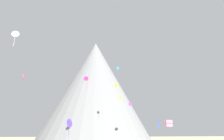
# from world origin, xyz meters

# --- Properties ---
(rock_massif) EXTENTS (74.23, 74.23, 54.63)m
(rock_massif) POSITION_xyz_m (1.69, 93.76, 25.54)
(rock_massif) COLOR slate
(rock_massif) RESTS_ON ground_plane
(kite_gold_mid) EXTENTS (1.06, 1.01, 3.93)m
(kite_gold_mid) POSITION_xyz_m (5.66, 41.76, 15.23)
(kite_gold_mid) COLOR gold
(kite_yellow_mid) EXTENTS (0.99, 0.99, 1.23)m
(kite_yellow_mid) POSITION_xyz_m (2.78, 32.76, 17.49)
(kite_yellow_mid) COLOR yellow
(kite_white_high) EXTENTS (2.20, 0.93, 5.07)m
(kite_white_high) POSITION_xyz_m (-26.79, 35.81, 32.64)
(kite_white_high) COLOR white
(kite_cyan_high) EXTENTS (1.03, 1.04, 3.68)m
(kite_cyan_high) POSITION_xyz_m (6.85, 52.74, 28.19)
(kite_cyan_high) COLOR #33BCDB
(kite_blue_low) EXTENTS (2.14, 2.57, 2.43)m
(kite_blue_low) POSITION_xyz_m (16.57, 37.69, 7.15)
(kite_blue_low) COLOR blue
(kite_indigo_low) EXTENTS (1.97, 2.36, 5.68)m
(kite_indigo_low) POSITION_xyz_m (-10.04, 39.92, 7.21)
(kite_indigo_low) COLOR #5138B2
(kite_violet_mid) EXTENTS (1.59, 1.39, 1.79)m
(kite_violet_mid) POSITION_xyz_m (12.17, 57.04, 15.31)
(kite_violet_mid) COLOR purple
(kite_pink_low) EXTENTS (1.42, 1.40, 1.40)m
(kite_pink_low) POSITION_xyz_m (11.97, 18.81, 6.61)
(kite_pink_low) COLOR pink
(kite_rainbow_mid) EXTENTS (1.28, 1.77, 1.77)m
(kite_rainbow_mid) POSITION_xyz_m (-23.69, 36.67, 20.15)
(kite_rainbow_mid) COLOR #E5668C
(kite_magenta_mid) EXTENTS (1.65, 1.63, 5.35)m
(kite_magenta_mid) POSITION_xyz_m (-5.20, 50.18, 23.22)
(kite_magenta_mid) COLOR #D1339E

